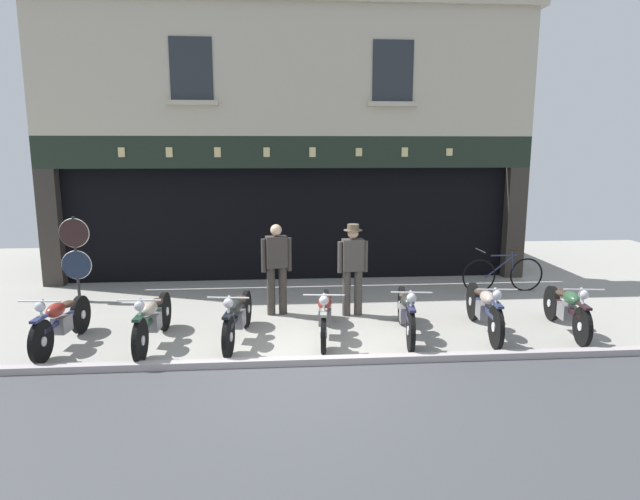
% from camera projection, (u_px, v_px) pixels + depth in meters
% --- Properties ---
extents(ground, '(23.03, 22.00, 0.18)m').
position_uv_depth(ground, '(305.00, 401.00, 6.84)').
color(ground, gray).
extents(shop_facade, '(11.33, 4.42, 6.27)m').
position_uv_depth(shop_facade, '(288.00, 200.00, 14.36)').
color(shop_facade, black).
rests_on(shop_facade, ground).
extents(motorcycle_far_left, '(0.62, 1.93, 0.91)m').
position_uv_depth(motorcycle_far_left, '(61.00, 321.00, 8.49)').
color(motorcycle_far_left, black).
rests_on(motorcycle_far_left, ground).
extents(motorcycle_left, '(0.62, 2.09, 0.93)m').
position_uv_depth(motorcycle_left, '(153.00, 319.00, 8.58)').
color(motorcycle_left, black).
rests_on(motorcycle_left, ground).
extents(motorcycle_center_left, '(0.62, 2.06, 0.91)m').
position_uv_depth(motorcycle_center_left, '(238.00, 316.00, 8.75)').
color(motorcycle_center_left, black).
rests_on(motorcycle_center_left, ground).
extents(motorcycle_center, '(0.62, 2.02, 0.89)m').
position_uv_depth(motorcycle_center, '(325.00, 313.00, 8.93)').
color(motorcycle_center, black).
rests_on(motorcycle_center, ground).
extents(motorcycle_center_right, '(0.62, 2.04, 0.93)m').
position_uv_depth(motorcycle_center_right, '(406.00, 311.00, 8.96)').
color(motorcycle_center_right, black).
rests_on(motorcycle_center_right, ground).
extents(motorcycle_right, '(0.62, 2.11, 0.93)m').
position_uv_depth(motorcycle_right, '(484.00, 308.00, 9.13)').
color(motorcycle_right, black).
rests_on(motorcycle_right, ground).
extents(motorcycle_far_right, '(0.62, 1.93, 0.90)m').
position_uv_depth(motorcycle_far_right, '(567.00, 308.00, 9.17)').
color(motorcycle_far_right, black).
rests_on(motorcycle_far_right, ground).
extents(salesman_left, '(0.55, 0.28, 1.69)m').
position_uv_depth(salesman_left, '(277.00, 265.00, 10.09)').
color(salesman_left, '#38332D').
rests_on(salesman_left, ground).
extents(shopkeeper_center, '(0.56, 0.34, 1.70)m').
position_uv_depth(shopkeeper_center, '(353.00, 265.00, 10.03)').
color(shopkeeper_center, '#47423D').
rests_on(shopkeeper_center, ground).
extents(tyre_sign_pole, '(0.59, 0.06, 1.71)m').
position_uv_depth(tyre_sign_pole, '(75.00, 250.00, 11.00)').
color(tyre_sign_pole, '#232328').
rests_on(tyre_sign_pole, ground).
extents(advert_board_near, '(0.79, 0.03, 1.08)m').
position_uv_depth(advert_board_near, '(377.00, 202.00, 12.92)').
color(advert_board_near, silver).
extents(advert_board_far, '(0.80, 0.03, 0.96)m').
position_uv_depth(advert_board_far, '(416.00, 198.00, 12.98)').
color(advert_board_far, silver).
extents(leaning_bicycle, '(1.80, 0.50, 0.96)m').
position_uv_depth(leaning_bicycle, '(503.00, 274.00, 11.82)').
color(leaning_bicycle, black).
rests_on(leaning_bicycle, ground).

